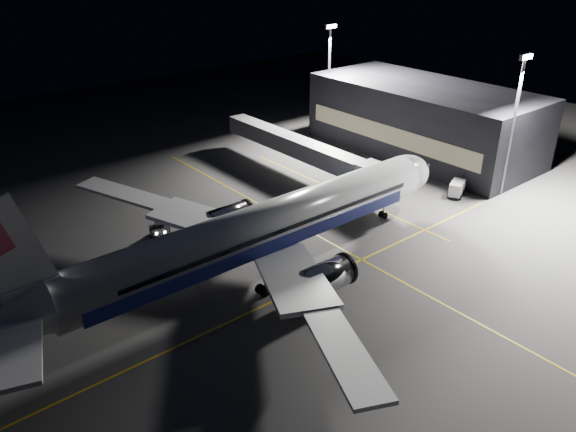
{
  "coord_description": "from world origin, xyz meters",
  "views": [
    {
      "loc": [
        -33.68,
        -44.97,
        34.48
      ],
      "look_at": [
        3.01,
        -0.61,
        6.0
      ],
      "focal_mm": 35.0,
      "sensor_mm": 36.0,
      "label": 1
    }
  ],
  "objects_px": {
    "airliner": "(256,231)",
    "safety_cone_a": "(239,254)",
    "floodlight_mast_south": "(515,114)",
    "jet_bridge": "(305,150)",
    "baggage_tug": "(160,230)",
    "service_truck": "(457,187)",
    "floodlight_mast_north": "(329,70)",
    "safety_cone_c": "(187,270)",
    "safety_cone_b": "(251,218)"
  },
  "relations": [
    {
      "from": "jet_bridge",
      "to": "baggage_tug",
      "type": "xyz_separation_m",
      "value": [
        -27.65,
        -3.16,
        -3.74
      ]
    },
    {
      "from": "service_truck",
      "to": "safety_cone_a",
      "type": "distance_m",
      "value": 36.16
    },
    {
      "from": "airliner",
      "to": "safety_cone_b",
      "type": "xyz_separation_m",
      "value": [
        7.08,
        10.92,
        -4.85
      ]
    },
    {
      "from": "safety_cone_a",
      "to": "floodlight_mast_north",
      "type": "bearing_deg",
      "value": 34.42
    },
    {
      "from": "service_truck",
      "to": "baggage_tug",
      "type": "height_order",
      "value": "service_truck"
    },
    {
      "from": "jet_bridge",
      "to": "baggage_tug",
      "type": "height_order",
      "value": "jet_bridge"
    },
    {
      "from": "jet_bridge",
      "to": "safety_cone_a",
      "type": "bearing_deg",
      "value": -148.4
    },
    {
      "from": "jet_bridge",
      "to": "safety_cone_b",
      "type": "xyz_separation_m",
      "value": [
        -16.0,
        -7.13,
        -4.27
      ]
    },
    {
      "from": "floodlight_mast_south",
      "to": "safety_cone_a",
      "type": "xyz_separation_m",
      "value": [
        -40.85,
        10.01,
        -12.08
      ]
    },
    {
      "from": "floodlight_mast_north",
      "to": "service_truck",
      "type": "bearing_deg",
      "value": -98.7
    },
    {
      "from": "floodlight_mast_south",
      "to": "baggage_tug",
      "type": "relative_size",
      "value": 6.85
    },
    {
      "from": "airliner",
      "to": "jet_bridge",
      "type": "height_order",
      "value": "airliner"
    },
    {
      "from": "airliner",
      "to": "baggage_tug",
      "type": "xyz_separation_m",
      "value": [
        -4.58,
        14.9,
        -4.32
      ]
    },
    {
      "from": "floodlight_mast_south",
      "to": "jet_bridge",
      "type": "bearing_deg",
      "value": 126.79
    },
    {
      "from": "airliner",
      "to": "floodlight_mast_south",
      "type": "bearing_deg",
      "value": -8.33
    },
    {
      "from": "service_truck",
      "to": "floodlight_mast_north",
      "type": "bearing_deg",
      "value": 57.94
    },
    {
      "from": "safety_cone_c",
      "to": "floodlight_mast_south",
      "type": "bearing_deg",
      "value": -12.88
    },
    {
      "from": "service_truck",
      "to": "baggage_tug",
      "type": "distance_m",
      "value": 43.8
    },
    {
      "from": "baggage_tug",
      "to": "safety_cone_a",
      "type": "bearing_deg",
      "value": -47.05
    },
    {
      "from": "floodlight_mast_south",
      "to": "safety_cone_a",
      "type": "height_order",
      "value": "floodlight_mast_south"
    },
    {
      "from": "jet_bridge",
      "to": "floodlight_mast_north",
      "type": "xyz_separation_m",
      "value": [
        18.0,
        13.93,
        7.79
      ]
    },
    {
      "from": "baggage_tug",
      "to": "jet_bridge",
      "type": "bearing_deg",
      "value": 25.68
    },
    {
      "from": "safety_cone_c",
      "to": "floodlight_mast_north",
      "type": "bearing_deg",
      "value": 29.71
    },
    {
      "from": "floodlight_mast_south",
      "to": "safety_cone_b",
      "type": "xyz_separation_m",
      "value": [
        -34.0,
        16.94,
        -12.06
      ]
    },
    {
      "from": "baggage_tug",
      "to": "service_truck",
      "type": "bearing_deg",
      "value": -3.3
    },
    {
      "from": "jet_bridge",
      "to": "airliner",
      "type": "bearing_deg",
      "value": -141.96
    },
    {
      "from": "floodlight_mast_south",
      "to": "service_truck",
      "type": "bearing_deg",
      "value": 141.07
    },
    {
      "from": "safety_cone_a",
      "to": "safety_cone_c",
      "type": "bearing_deg",
      "value": 172.67
    },
    {
      "from": "floodlight_mast_north",
      "to": "safety_cone_b",
      "type": "bearing_deg",
      "value": -148.22
    },
    {
      "from": "service_truck",
      "to": "safety_cone_a",
      "type": "height_order",
      "value": "service_truck"
    },
    {
      "from": "jet_bridge",
      "to": "safety_cone_b",
      "type": "distance_m",
      "value": 18.03
    },
    {
      "from": "airliner",
      "to": "safety_cone_a",
      "type": "bearing_deg",
      "value": 86.75
    },
    {
      "from": "jet_bridge",
      "to": "safety_cone_a",
      "type": "xyz_separation_m",
      "value": [
        -22.85,
        -14.06,
        -4.29
      ]
    },
    {
      "from": "floodlight_mast_south",
      "to": "safety_cone_b",
      "type": "height_order",
      "value": "floodlight_mast_south"
    },
    {
      "from": "floodlight_mast_south",
      "to": "safety_cone_c",
      "type": "xyz_separation_m",
      "value": [
        -47.54,
        10.87,
        -12.07
      ]
    },
    {
      "from": "floodlight_mast_north",
      "to": "floodlight_mast_south",
      "type": "distance_m",
      "value": 38.0
    },
    {
      "from": "airliner",
      "to": "safety_cone_c",
      "type": "distance_m",
      "value": 9.44
    },
    {
      "from": "airliner",
      "to": "jet_bridge",
      "type": "distance_m",
      "value": 29.31
    },
    {
      "from": "safety_cone_a",
      "to": "safety_cone_b",
      "type": "xyz_separation_m",
      "value": [
        6.85,
        6.92,
        0.01
      ]
    },
    {
      "from": "safety_cone_c",
      "to": "jet_bridge",
      "type": "bearing_deg",
      "value": 24.07
    },
    {
      "from": "baggage_tug",
      "to": "safety_cone_b",
      "type": "relative_size",
      "value": 4.9
    },
    {
      "from": "baggage_tug",
      "to": "safety_cone_c",
      "type": "distance_m",
      "value": 10.23
    },
    {
      "from": "floodlight_mast_south",
      "to": "service_truck",
      "type": "distance_m",
      "value": 12.99
    },
    {
      "from": "floodlight_mast_south",
      "to": "service_truck",
      "type": "relative_size",
      "value": 4.36
    },
    {
      "from": "service_truck",
      "to": "safety_cone_b",
      "type": "height_order",
      "value": "service_truck"
    },
    {
      "from": "jet_bridge",
      "to": "safety_cone_c",
      "type": "relative_size",
      "value": 56.41
    },
    {
      "from": "baggage_tug",
      "to": "safety_cone_b",
      "type": "bearing_deg",
      "value": 0.34
    },
    {
      "from": "floodlight_mast_south",
      "to": "safety_cone_c",
      "type": "height_order",
      "value": "floodlight_mast_south"
    },
    {
      "from": "safety_cone_c",
      "to": "baggage_tug",
      "type": "bearing_deg",
      "value": 79.33
    },
    {
      "from": "jet_bridge",
      "to": "floodlight_mast_north",
      "type": "distance_m",
      "value": 24.06
    }
  ]
}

